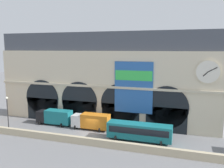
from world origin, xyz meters
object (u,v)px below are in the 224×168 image
object	(u,v)px
box_truck_center	(91,121)
bus_mideast	(139,131)
street_lamp_quayside	(8,110)
box_truck_midwest	(55,117)

from	to	relation	value
box_truck_center	bus_mideast	world-z (taller)	box_truck_center
street_lamp_quayside	bus_mideast	bearing A→B (deg)	7.89
box_truck_center	bus_mideast	distance (m)	10.58
box_truck_center	bus_mideast	size ratio (longest dim) A/B	0.68
box_truck_midwest	box_truck_center	world-z (taller)	same
box_truck_midwest	box_truck_center	size ratio (longest dim) A/B	1.00
bus_mideast	street_lamp_quayside	xyz separation A→B (m)	(-24.33, -3.37, 2.63)
box_truck_midwest	street_lamp_quayside	bearing A→B (deg)	-130.86
street_lamp_quayside	box_truck_center	bearing A→B (deg)	24.23
bus_mideast	street_lamp_quayside	size ratio (longest dim) A/B	1.59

